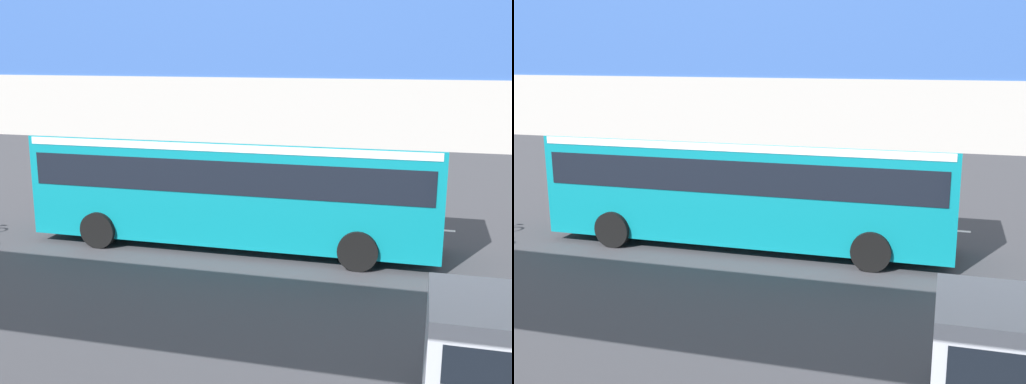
# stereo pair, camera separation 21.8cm
# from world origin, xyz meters

# --- Properties ---
(ground) EXTENTS (80.00, 80.00, 0.00)m
(ground) POSITION_xyz_m (0.00, 0.00, 0.00)
(ground) COLOR #424247
(city_bus) EXTENTS (11.54, 2.85, 3.15)m
(city_bus) POSITION_xyz_m (1.27, 1.08, 1.88)
(city_bus) COLOR #0C8493
(city_bus) RESTS_ON ground
(traffic_sign) EXTENTS (0.08, 0.60, 2.80)m
(traffic_sign) POSITION_xyz_m (1.15, -3.31, 1.89)
(traffic_sign) COLOR slate
(traffic_sign) RESTS_ON ground
(lane_dash_leftmost) EXTENTS (2.00, 0.20, 0.01)m
(lane_dash_leftmost) POSITION_xyz_m (-4.00, -2.02, 0.00)
(lane_dash_leftmost) COLOR silver
(lane_dash_leftmost) RESTS_ON ground
(lane_dash_left) EXTENTS (2.00, 0.20, 0.01)m
(lane_dash_left) POSITION_xyz_m (0.00, -2.02, 0.00)
(lane_dash_left) COLOR silver
(lane_dash_left) RESTS_ON ground
(lane_dash_centre) EXTENTS (2.00, 0.20, 0.01)m
(lane_dash_centre) POSITION_xyz_m (4.00, -2.02, 0.00)
(lane_dash_centre) COLOR silver
(lane_dash_centre) RESTS_ON ground
(pedestrian_overpass) EXTENTS (29.84, 2.60, 6.42)m
(pedestrian_overpass) POSITION_xyz_m (0.00, 11.83, 4.75)
(pedestrian_overpass) COLOR #B2ADA5
(pedestrian_overpass) RESTS_ON ground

